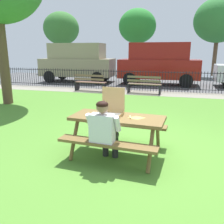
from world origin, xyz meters
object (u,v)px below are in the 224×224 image
(picnic_table_foreground, at_px, (117,125))
(adult_at_table, at_px, (104,130))
(pizza_box_open, at_px, (111,109))
(far_tree_center, at_px, (219,20))
(far_tree_left, at_px, (61,29))
(parked_car_left, at_px, (159,63))
(park_bench_left, at_px, (90,83))
(park_bench_center, at_px, (144,85))
(far_tree_midleft, at_px, (137,27))
(pizza_slice_on_table, at_px, (135,117))
(parked_car_far_left, at_px, (78,62))

(picnic_table_foreground, xyz_separation_m, adult_at_table, (-0.12, -0.49, 0.06))
(pizza_box_open, distance_m, adult_at_table, 0.65)
(far_tree_center, bearing_deg, picnic_table_foreground, -103.85)
(far_tree_center, bearing_deg, adult_at_table, -103.85)
(far_tree_left, xyz_separation_m, far_tree_center, (13.36, 0.00, 0.31))
(picnic_table_foreground, relative_size, parked_car_left, 0.40)
(far_tree_center, bearing_deg, parked_car_left, -122.50)
(parked_car_left, bearing_deg, park_bench_left, -133.72)
(pizza_box_open, xyz_separation_m, park_bench_left, (-2.94, 6.87, -0.48))
(park_bench_center, xyz_separation_m, far_tree_midleft, (-1.90, 9.60, 3.56))
(pizza_slice_on_table, bearing_deg, park_bench_left, 116.30)
(park_bench_left, bearing_deg, park_bench_center, 0.00)
(far_tree_left, height_order, far_tree_center, far_tree_center)
(pizza_box_open, distance_m, parked_car_left, 10.23)
(far_tree_left, bearing_deg, parked_car_far_left, -56.51)
(pizza_box_open, relative_size, parked_car_far_left, 0.11)
(pizza_slice_on_table, bearing_deg, park_bench_center, 95.71)
(pizza_slice_on_table, relative_size, far_tree_left, 0.05)
(far_tree_midleft, bearing_deg, adult_at_table, -82.90)
(parked_car_far_left, bearing_deg, far_tree_center, 34.12)
(pizza_box_open, bearing_deg, far_tree_center, 75.55)
(parked_car_far_left, xyz_separation_m, far_tree_center, (9.23, 6.25, 2.96))
(pizza_box_open, bearing_deg, park_bench_center, 91.56)
(far_tree_left, bearing_deg, pizza_slice_on_table, -59.84)
(park_bench_left, bearing_deg, pizza_slice_on_table, -63.70)
(parked_car_far_left, relative_size, far_tree_left, 0.87)
(adult_at_table, distance_m, far_tree_left, 19.65)
(far_tree_left, distance_m, far_tree_center, 13.37)
(pizza_box_open, xyz_separation_m, parked_car_left, (0.26, 10.22, 0.41))
(parked_car_far_left, xyz_separation_m, far_tree_left, (-4.14, 6.25, 2.65))
(far_tree_left, bearing_deg, parked_car_left, -33.68)
(pizza_box_open, relative_size, pizza_slice_on_table, 1.79)
(far_tree_center, bearing_deg, pizza_box_open, -104.45)
(pizza_box_open, xyz_separation_m, far_tree_left, (-9.12, 16.47, 3.06))
(pizza_box_open, distance_m, park_bench_left, 7.49)
(picnic_table_foreground, height_order, adult_at_table, adult_at_table)
(picnic_table_foreground, xyz_separation_m, far_tree_midleft, (-2.25, 16.58, 3.38))
(park_bench_left, distance_m, parked_car_left, 4.71)
(pizza_slice_on_table, height_order, far_tree_midleft, far_tree_midleft)
(park_bench_center, distance_m, far_tree_left, 13.58)
(parked_car_far_left, height_order, far_tree_midleft, far_tree_midleft)
(pizza_box_open, xyz_separation_m, pizza_slice_on_table, (0.51, -0.10, -0.12))
(pizza_box_open, bearing_deg, parked_car_left, 88.53)
(picnic_table_foreground, bearing_deg, parked_car_far_left, 116.46)
(far_tree_left, relative_size, far_tree_center, 0.91)
(far_tree_midleft, bearing_deg, parked_car_far_left, -114.84)
(adult_at_table, height_order, parked_car_left, parked_car_left)
(parked_car_far_left, bearing_deg, pizza_box_open, -64.01)
(parked_car_left, bearing_deg, pizza_slice_on_table, -88.62)
(pizza_box_open, distance_m, far_tree_center, 17.34)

